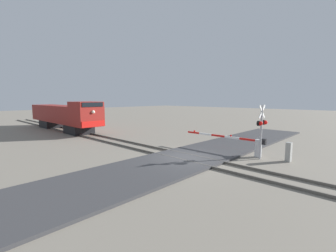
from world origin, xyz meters
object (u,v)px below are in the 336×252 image
object	(u,v)px
locomotive	(64,115)
utility_cabinet	(289,152)
crossing_signal	(262,126)
crossing_gate	(245,143)

from	to	relation	value
locomotive	utility_cabinet	distance (m)	25.80
locomotive	crossing_signal	bearing A→B (deg)	-81.96
locomotive	crossing_gate	distance (m)	22.92
locomotive	crossing_signal	xyz separation A→B (m)	(3.37, -23.87, 0.33)
locomotive	utility_cabinet	world-z (taller)	locomotive
locomotive	utility_cabinet	xyz separation A→B (m)	(4.05, -25.45, -1.31)
crossing_gate	utility_cabinet	distance (m)	2.89
crossing_signal	crossing_gate	bearing A→B (deg)	71.30
locomotive	crossing_gate	size ratio (longest dim) A/B	2.31
crossing_signal	utility_cabinet	xyz separation A→B (m)	(0.68, -1.57, -1.64)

